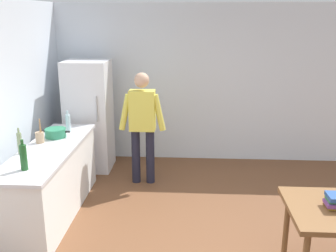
% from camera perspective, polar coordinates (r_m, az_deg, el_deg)
% --- Properties ---
extents(wall_back, '(6.40, 0.12, 2.70)m').
position_cam_1_polar(wall_back, '(6.82, 5.38, 6.16)').
color(wall_back, silver).
rests_on(wall_back, ground_plane).
extents(kitchen_counter, '(0.64, 2.20, 0.90)m').
position_cam_1_polar(kitchen_counter, '(5.27, -16.59, -7.68)').
color(kitchen_counter, white).
rests_on(kitchen_counter, ground_plane).
extents(refrigerator, '(0.70, 0.67, 1.80)m').
position_cam_1_polar(refrigerator, '(6.54, -11.43, 1.45)').
color(refrigerator, white).
rests_on(refrigerator, ground_plane).
extents(person, '(0.70, 0.22, 1.70)m').
position_cam_1_polar(person, '(5.82, -3.75, 0.72)').
color(person, '#1E1E2D').
rests_on(person, ground_plane).
extents(cooking_pot, '(0.40, 0.28, 0.12)m').
position_cam_1_polar(cooking_pot, '(5.51, -16.08, -0.97)').
color(cooking_pot, '#2D845B').
rests_on(cooking_pot, kitchen_counter).
extents(utensil_jar, '(0.11, 0.11, 0.32)m').
position_cam_1_polar(utensil_jar, '(5.33, -18.18, -1.51)').
color(utensil_jar, tan).
rests_on(utensil_jar, kitchen_counter).
extents(bottle_water_clear, '(0.07, 0.07, 0.30)m').
position_cam_1_polar(bottle_water_clear, '(5.72, -14.35, 0.48)').
color(bottle_water_clear, silver).
rests_on(bottle_water_clear, kitchen_counter).
extents(bottle_vinegar_tall, '(0.06, 0.06, 0.32)m').
position_cam_1_polar(bottle_vinegar_tall, '(4.96, -20.80, -2.33)').
color(bottle_vinegar_tall, gray).
rests_on(bottle_vinegar_tall, kitchen_counter).
extents(bottle_wine_green, '(0.08, 0.08, 0.34)m').
position_cam_1_polar(bottle_wine_green, '(4.44, -20.31, -4.25)').
color(bottle_wine_green, '#1E5123').
rests_on(bottle_wine_green, kitchen_counter).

